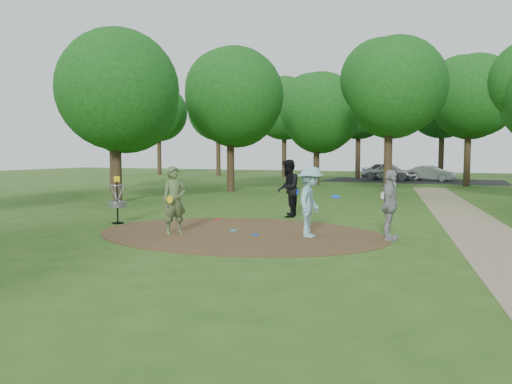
% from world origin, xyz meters
% --- Properties ---
extents(ground, '(100.00, 100.00, 0.00)m').
position_xyz_m(ground, '(0.00, 0.00, 0.00)').
color(ground, '#2D5119').
rests_on(ground, ground).
extents(dirt_clearing, '(8.40, 8.40, 0.02)m').
position_xyz_m(dirt_clearing, '(0.00, 0.00, 0.01)').
color(dirt_clearing, '#47301C').
rests_on(dirt_clearing, ground).
extents(footpath, '(7.55, 39.89, 0.01)m').
position_xyz_m(footpath, '(6.50, 2.00, 0.01)').
color(footpath, '#8C7A5B').
rests_on(footpath, ground).
extents(parking_lot, '(14.00, 8.00, 0.01)m').
position_xyz_m(parking_lot, '(2.00, 30.00, 0.00)').
color(parking_lot, black).
rests_on(parking_lot, ground).
extents(player_observer_with_disc, '(0.79, 0.83, 1.92)m').
position_xyz_m(player_observer_with_disc, '(-1.65, -0.80, 0.96)').
color(player_observer_with_disc, '#51663B').
rests_on(player_observer_with_disc, ground).
extents(player_throwing_with_disc, '(1.22, 1.28, 1.94)m').
position_xyz_m(player_throwing_with_disc, '(2.04, 0.15, 0.97)').
color(player_throwing_with_disc, '#8AC0CE').
rests_on(player_throwing_with_disc, ground).
extents(player_walking_with_disc, '(0.97, 1.14, 2.06)m').
position_xyz_m(player_walking_with_disc, '(0.06, 4.02, 1.03)').
color(player_walking_with_disc, black).
rests_on(player_walking_with_disc, ground).
extents(player_waiting_with_disc, '(0.48, 1.10, 1.85)m').
position_xyz_m(player_waiting_with_disc, '(4.08, 0.52, 0.93)').
color(player_waiting_with_disc, '#9C9C9F').
rests_on(player_waiting_with_disc, ground).
extents(disc_ground_cyan, '(0.22, 0.22, 0.02)m').
position_xyz_m(disc_ground_cyan, '(-0.33, 0.29, 0.03)').
color(disc_ground_cyan, '#19A7CD').
rests_on(disc_ground_cyan, dirt_clearing).
extents(disc_ground_blue, '(0.22, 0.22, 0.02)m').
position_xyz_m(disc_ground_blue, '(0.55, -0.19, 0.03)').
color(disc_ground_blue, '#0B3CC5').
rests_on(disc_ground_blue, dirt_clearing).
extents(disc_ground_red, '(0.22, 0.22, 0.02)m').
position_xyz_m(disc_ground_red, '(-1.88, 2.23, 0.03)').
color(disc_ground_red, red).
rests_on(disc_ground_red, dirt_clearing).
extents(car_left, '(4.59, 2.46, 1.49)m').
position_xyz_m(car_left, '(-0.07, 30.24, 0.74)').
color(car_left, '#999CA0').
rests_on(car_left, ground).
extents(car_right, '(3.99, 2.20, 1.24)m').
position_xyz_m(car_right, '(3.31, 30.47, 0.62)').
color(car_right, '#A9ACB0').
rests_on(car_right, ground).
extents(disc_golf_basket, '(0.63, 0.63, 1.54)m').
position_xyz_m(disc_golf_basket, '(-4.50, 0.30, 0.87)').
color(disc_golf_basket, black).
rests_on(disc_golf_basket, ground).
extents(tree_ring, '(37.36, 45.51, 8.76)m').
position_xyz_m(tree_ring, '(2.13, 9.23, 5.15)').
color(tree_ring, '#332316').
rests_on(tree_ring, ground).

